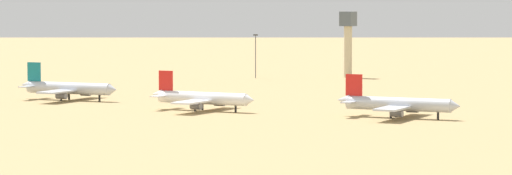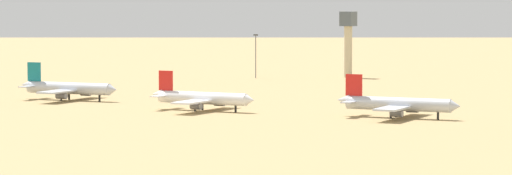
% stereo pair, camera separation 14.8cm
% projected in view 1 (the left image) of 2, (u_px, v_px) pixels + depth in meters
% --- Properties ---
extents(ground, '(4000.00, 4000.00, 0.00)m').
position_uv_depth(ground, '(196.00, 113.00, 335.95)').
color(ground, tan).
extents(parked_jet_teal_2, '(34.28, 29.12, 11.33)m').
position_uv_depth(parked_jet_teal_2, '(68.00, 88.00, 377.30)').
color(parked_jet_teal_2, silver).
rests_on(parked_jet_teal_2, ground).
extents(parked_jet_red_3, '(32.65, 27.55, 10.78)m').
position_uv_depth(parked_jet_red_3, '(202.00, 98.00, 341.71)').
color(parked_jet_red_3, white).
rests_on(parked_jet_red_3, ground).
extents(parked_jet_red_4, '(33.51, 28.44, 11.07)m').
position_uv_depth(parked_jet_red_4, '(397.00, 104.00, 320.99)').
color(parked_jet_red_4, silver).
rests_on(parked_jet_red_4, ground).
extents(control_tower, '(5.20, 5.20, 25.85)m').
position_uv_depth(control_tower, '(348.00, 38.00, 487.65)').
color(control_tower, '#C6B793').
rests_on(control_tower, ground).
extents(light_pole_mid, '(1.80, 0.50, 17.08)m').
position_uv_depth(light_pole_mid, '(256.00, 53.00, 483.44)').
color(light_pole_mid, '#59595E').
rests_on(light_pole_mid, ground).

